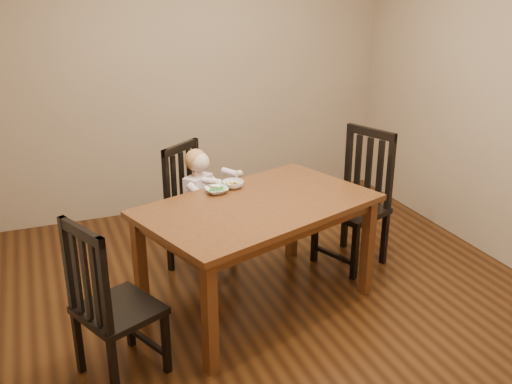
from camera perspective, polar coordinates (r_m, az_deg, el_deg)
name	(u,v)px	position (r m, az deg, el deg)	size (l,w,h in m)	color
room	(276,121)	(3.83, 1.99, 7.09)	(4.01, 4.01, 2.71)	#42230E
dining_table	(258,215)	(3.95, 0.23, -2.33)	(1.82, 1.42, 0.80)	#462410
chair_child	(196,210)	(4.62, -6.03, -1.81)	(0.61, 0.60, 1.02)	black
chair_left	(110,305)	(3.44, -14.37, -10.88)	(0.57, 0.58, 1.03)	black
chair_right	(356,201)	(4.72, 9.98, -0.88)	(0.60, 0.62, 1.12)	black
toddler	(200,196)	(4.54, -5.57, -0.43)	(0.30, 0.37, 0.51)	white
bowl_peas	(217,190)	(4.10, -3.96, 0.17)	(0.16, 0.16, 0.04)	white
bowl_veg	(233,184)	(4.19, -2.31, 0.77)	(0.16, 0.16, 0.05)	white
fork	(214,189)	(4.05, -4.26, 0.28)	(0.09, 0.09, 0.05)	silver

